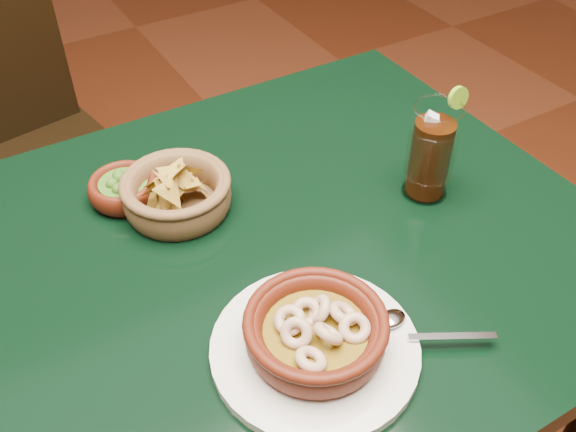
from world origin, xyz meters
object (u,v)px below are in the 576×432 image
dining_chair (12,156)px  shrimp_plate (316,336)px  chip_basket (177,193)px  cola_drink (431,152)px  dining_table (198,323)px

dining_chair → shrimp_plate: size_ratio=3.10×
chip_basket → cola_drink: size_ratio=1.12×
chip_basket → cola_drink: 0.38m
shrimp_plate → chip_basket: chip_basket is taller
dining_table → chip_basket: chip_basket is taller
dining_table → shrimp_plate: size_ratio=3.74×
cola_drink → chip_basket: bearing=155.5°
cola_drink → shrimp_plate: bearing=-151.0°
shrimp_plate → chip_basket: bearing=96.3°
dining_table → chip_basket: size_ratio=6.15×
chip_basket → dining_chair: bearing=106.8°
shrimp_plate → dining_table: bearing=112.2°
dining_table → shrimp_plate: (0.08, -0.19, 0.13)m
shrimp_plate → dining_chair: bearing=103.1°
dining_chair → shrimp_plate: (0.21, -0.90, 0.23)m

